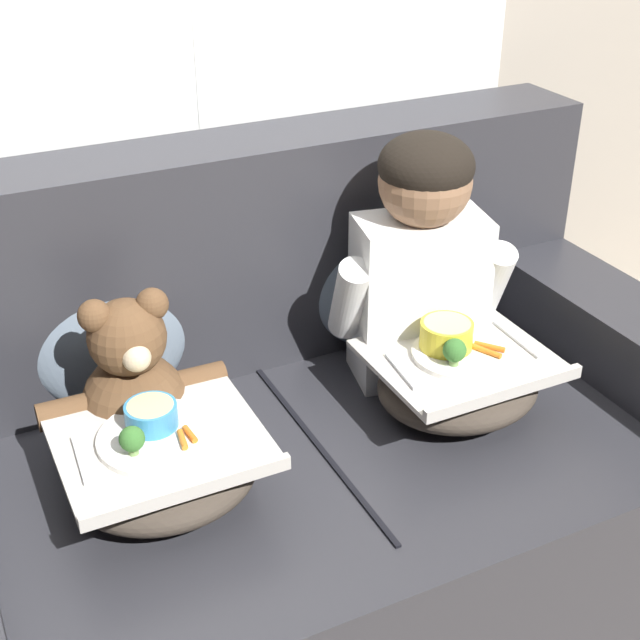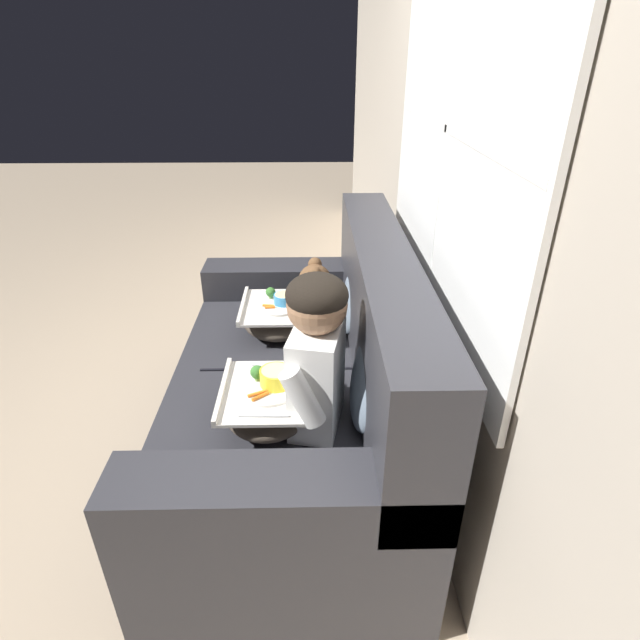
# 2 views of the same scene
# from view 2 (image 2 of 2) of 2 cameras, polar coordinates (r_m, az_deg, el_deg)

# --- Properties ---
(ground_plane) EXTENTS (14.00, 14.00, 0.00)m
(ground_plane) POSITION_cam_2_polar(r_m,az_deg,el_deg) (2.46, -3.22, -14.42)
(ground_plane) COLOR tan
(wall_back_with_window) EXTENTS (8.00, 0.08, 2.60)m
(wall_back_with_window) POSITION_cam_2_polar(r_m,az_deg,el_deg) (1.91, 15.27, 16.62)
(wall_back_with_window) COLOR #A89E8E
(wall_back_with_window) RESTS_ON ground_plane
(couch) EXTENTS (1.79, 0.99, 0.99)m
(couch) POSITION_cam_2_polar(r_m,az_deg,el_deg) (2.24, -1.51, -7.92)
(couch) COLOR #2D2D33
(couch) RESTS_ON ground_plane
(throw_pillow_behind_child) EXTENTS (0.40, 0.19, 0.41)m
(throw_pillow_behind_child) POSITION_cam_2_polar(r_m,az_deg,el_deg) (1.80, 5.72, -6.57)
(throw_pillow_behind_child) COLOR slate
(throw_pillow_behind_child) RESTS_ON couch
(throw_pillow_behind_teddy) EXTENTS (0.37, 0.18, 0.38)m
(throw_pillow_behind_teddy) POSITION_cam_2_polar(r_m,az_deg,el_deg) (2.38, 3.96, 2.74)
(throw_pillow_behind_teddy) COLOR slate
(throw_pillow_behind_teddy) RESTS_ON couch
(child_figure) EXTENTS (0.44, 0.24, 0.59)m
(child_figure) POSITION_cam_2_polar(r_m,az_deg,el_deg) (1.72, -0.37, -2.99)
(child_figure) COLOR white
(child_figure) RESTS_ON couch
(teddy_bear) EXTENTS (0.39, 0.27, 0.36)m
(teddy_bear) POSITION_cam_2_polar(r_m,az_deg,el_deg) (2.39, -0.70, 1.97)
(teddy_bear) COLOR brown
(teddy_bear) RESTS_ON couch
(lap_tray_child) EXTENTS (0.38, 0.34, 0.21)m
(lap_tray_child) POSITION_cam_2_polar(r_m,az_deg,el_deg) (1.86, -5.94, -9.42)
(lap_tray_child) COLOR #473D33
(lap_tray_child) RESTS_ON child_figure
(lap_tray_teddy) EXTENTS (0.38, 0.35, 0.21)m
(lap_tray_teddy) POSITION_cam_2_polar(r_m,az_deg,el_deg) (2.43, -4.83, 0.31)
(lap_tray_teddy) COLOR #473D33
(lap_tray_teddy) RESTS_ON teddy_bear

